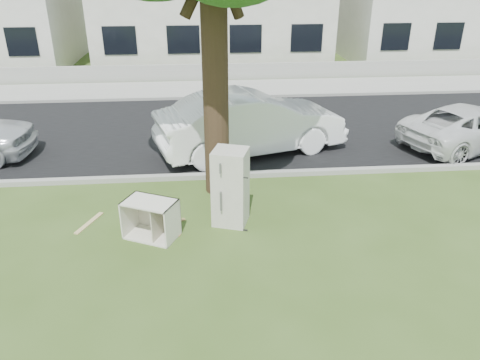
{
  "coord_description": "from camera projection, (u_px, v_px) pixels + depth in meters",
  "views": [
    {
      "loc": [
        -0.72,
        -7.83,
        4.81
      ],
      "look_at": [
        0.01,
        0.6,
        0.8
      ],
      "focal_mm": 35.0,
      "sensor_mm": 36.0,
      "label": 1
    }
  ],
  "objects": [
    {
      "name": "car_center",
      "position": [
        251.0,
        123.0,
        12.54
      ],
      "size": [
        5.36,
        3.13,
        1.67
      ],
      "primitive_type": "imported",
      "rotation": [
        0.0,
        0.0,
        1.86
      ],
      "color": "white",
      "rests_on": "ground"
    },
    {
      "name": "car_right",
      "position": [
        471.0,
        126.0,
        13.04
      ],
      "size": [
        4.61,
        3.34,
        1.17
      ],
      "primitive_type": "imported",
      "rotation": [
        0.0,
        0.0,
        1.95
      ],
      "color": "silver",
      "rests_on": "ground"
    },
    {
      "name": "sidewalk",
      "position": [
        218.0,
        89.0,
        19.07
      ],
      "size": [
        120.0,
        2.8,
        0.01
      ],
      "primitive_type": "cube",
      "color": "gray",
      "rests_on": "ground"
    },
    {
      "name": "fridge",
      "position": [
        230.0,
        187.0,
        9.12
      ],
      "size": [
        0.79,
        0.76,
        1.56
      ],
      "primitive_type": "cube",
      "rotation": [
        0.0,
        0.0,
        -0.31
      ],
      "color": "#B4AEA3",
      "rests_on": "ground"
    },
    {
      "name": "plank_a",
      "position": [
        161.0,
        226.0,
        9.28
      ],
      "size": [
        0.98,
        0.56,
        0.02
      ],
      "primitive_type": "cube",
      "rotation": [
        0.0,
        0.0,
        0.47
      ],
      "color": "olive",
      "rests_on": "ground"
    },
    {
      "name": "kerb_near",
      "position": [
        233.0,
        177.0,
        11.37
      ],
      "size": [
        120.0,
        0.18,
        0.12
      ],
      "primitive_type": "cube",
      "color": "gray",
      "rests_on": "ground"
    },
    {
      "name": "road",
      "position": [
        225.0,
        129.0,
        14.57
      ],
      "size": [
        120.0,
        7.0,
        0.01
      ],
      "primitive_type": "cube",
      "color": "black",
      "rests_on": "ground"
    },
    {
      "name": "cabinet",
      "position": [
        151.0,
        219.0,
        8.8
      ],
      "size": [
        1.13,
        0.95,
        0.75
      ],
      "primitive_type": "cube",
      "rotation": [
        0.0,
        0.0,
        -0.45
      ],
      "color": "silver",
      "rests_on": "ground"
    },
    {
      "name": "kerb_far",
      "position": [
        219.0,
        99.0,
        17.76
      ],
      "size": [
        120.0,
        0.18,
        0.12
      ],
      "primitive_type": "cube",
      "color": "gray",
      "rests_on": "ground"
    },
    {
      "name": "plank_c",
      "position": [
        89.0,
        223.0,
        9.39
      ],
      "size": [
        0.44,
        0.84,
        0.02
      ],
      "primitive_type": "cube",
      "rotation": [
        0.0,
        0.0,
        1.16
      ],
      "color": "tan",
      "rests_on": "ground"
    },
    {
      "name": "ground",
      "position": [
        242.0,
        230.0,
        9.17
      ],
      "size": [
        120.0,
        120.0,
        0.0
      ],
      "primitive_type": "plane",
      "color": "#374E1C"
    },
    {
      "name": "plank_b",
      "position": [
        160.0,
        232.0,
        9.09
      ],
      "size": [
        0.82,
        0.42,
        0.02
      ],
      "primitive_type": "cube",
      "rotation": [
        0.0,
        0.0,
        -0.4
      ],
      "color": "#A37C55",
      "rests_on": "ground"
    },
    {
      "name": "low_wall",
      "position": [
        216.0,
        72.0,
        20.36
      ],
      "size": [
        120.0,
        0.15,
        0.7
      ],
      "primitive_type": "cube",
      "color": "gray",
      "rests_on": "ground"
    }
  ]
}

